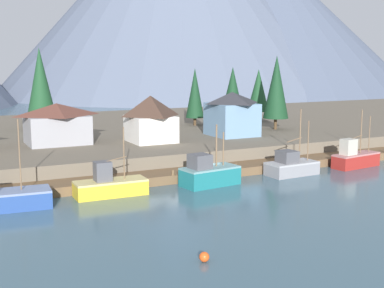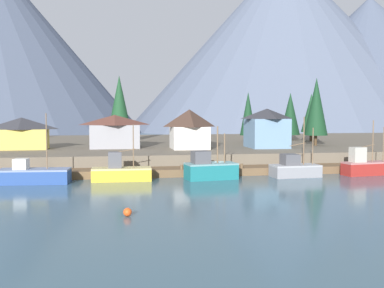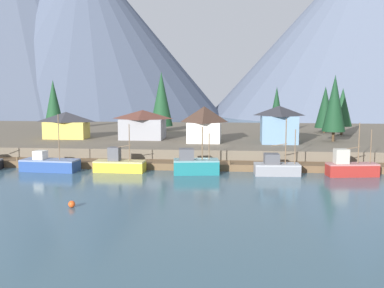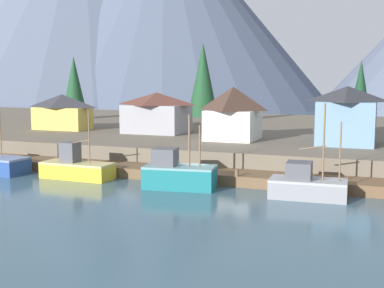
% 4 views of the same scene
% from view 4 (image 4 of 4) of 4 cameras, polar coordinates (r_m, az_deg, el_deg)
% --- Properties ---
extents(ground_plane, '(400.00, 400.00, 1.00)m').
position_cam_4_polar(ground_plane, '(65.96, 6.43, -1.59)').
color(ground_plane, '#3D5B6B').
extents(dock, '(80.00, 4.00, 1.60)m').
position_cam_4_polar(dock, '(48.81, 1.11, -3.52)').
color(dock, brown).
rests_on(dock, ground_plane).
extents(shoreline_bank, '(400.00, 56.00, 2.50)m').
position_cam_4_polar(shoreline_bank, '(77.31, 8.69, 0.99)').
color(shoreline_bank, '#665B4C').
rests_on(shoreline_bank, ground_plane).
extents(mountain_central_peak, '(121.85, 121.85, 72.43)m').
position_cam_4_polar(mountain_central_peak, '(195.57, -2.96, 15.15)').
color(mountain_central_peak, '#4C566B').
rests_on(mountain_central_peak, ground_plane).
extents(fishing_boat_yellow, '(7.27, 2.85, 6.88)m').
position_cam_4_polar(fishing_boat_yellow, '(50.88, -12.90, -2.64)').
color(fishing_boat_yellow, gold).
rests_on(fishing_boat_yellow, ground_plane).
extents(fishing_boat_teal, '(6.65, 3.83, 6.62)m').
position_cam_4_polar(fishing_boat_teal, '(45.20, -1.61, -3.39)').
color(fishing_boat_teal, '#196B70').
rests_on(fishing_boat_teal, ground_plane).
extents(fishing_boat_grey, '(6.33, 3.31, 7.79)m').
position_cam_4_polar(fishing_boat_grey, '(42.58, 12.78, -4.55)').
color(fishing_boat_grey, gray).
rests_on(fishing_boat_grey, ground_plane).
extents(house_blue, '(6.38, 6.94, 6.43)m').
position_cam_4_polar(house_blue, '(58.34, 17.06, 3.17)').
color(house_blue, '#6689A8').
rests_on(house_blue, shoreline_bank).
extents(house_yellow, '(8.23, 4.21, 5.02)m').
position_cam_4_polar(house_yellow, '(74.75, -14.40, 3.57)').
color(house_yellow, gold).
rests_on(house_yellow, shoreline_bank).
extents(house_white, '(6.00, 6.46, 6.29)m').
position_cam_4_polar(house_white, '(60.43, 4.66, 3.55)').
color(house_white, silver).
rests_on(house_white, shoreline_bank).
extents(house_grey, '(8.26, 6.69, 5.40)m').
position_cam_4_polar(house_grey, '(68.22, -4.00, 3.60)').
color(house_grey, gray).
rests_on(house_grey, shoreline_bank).
extents(conifer_near_left, '(4.93, 4.93, 13.00)m').
position_cam_4_polar(conifer_near_left, '(82.21, 1.25, 7.25)').
color(conifer_near_left, '#4C3823').
rests_on(conifer_near_left, shoreline_bank).
extents(conifer_near_right, '(4.06, 4.06, 11.26)m').
position_cam_4_polar(conifer_near_right, '(93.98, -13.14, 6.66)').
color(conifer_near_right, '#4C3823').
rests_on(conifer_near_right, shoreline_bank).
extents(conifer_mid_left, '(3.11, 3.11, 9.74)m').
position_cam_4_polar(conifer_mid_left, '(71.62, 18.45, 5.63)').
color(conifer_mid_left, '#4C3823').
rests_on(conifer_mid_left, shoreline_bank).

